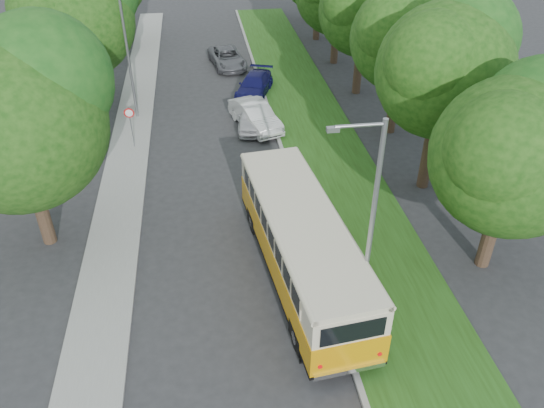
{
  "coord_description": "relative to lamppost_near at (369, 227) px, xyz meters",
  "views": [
    {
      "loc": [
        -0.59,
        -15.02,
        14.18
      ],
      "look_at": [
        2.01,
        3.28,
        1.5
      ],
      "focal_mm": 35.0,
      "sensor_mm": 36.0,
      "label": 1
    }
  ],
  "objects": [
    {
      "name": "grass_verge",
      "position": [
        1.74,
        7.5,
        -4.3
      ],
      "size": [
        4.5,
        70.0,
        0.13
      ],
      "primitive_type": "cube",
      "color": "#224412",
      "rests_on": "ground"
    },
    {
      "name": "car_silver",
      "position": [
        -1.85,
        16.33,
        -3.63
      ],
      "size": [
        2.23,
        4.51,
        1.48
      ],
      "primitive_type": "imported",
      "rotation": [
        0.0,
        0.0,
        -0.12
      ],
      "color": "silver",
      "rests_on": "ground"
    },
    {
      "name": "sidewalk",
      "position": [
        -9.01,
        7.5,
        -4.31
      ],
      "size": [
        2.2,
        70.0,
        0.12
      ],
      "primitive_type": "cube",
      "color": "gray",
      "rests_on": "ground"
    },
    {
      "name": "car_grey",
      "position": [
        -2.62,
        26.82,
        -3.7
      ],
      "size": [
        2.95,
        5.11,
        1.34
      ],
      "primitive_type": "imported",
      "rotation": [
        0.0,
        0.0,
        0.16
      ],
      "color": "slate",
      "rests_on": "ground"
    },
    {
      "name": "car_white",
      "position": [
        -1.71,
        16.16,
        -3.62
      ],
      "size": [
        3.04,
        4.84,
        1.51
      ],
      "primitive_type": "imported",
      "rotation": [
        0.0,
        0.0,
        0.34
      ],
      "color": "silver",
      "rests_on": "ground"
    },
    {
      "name": "lamppost_far",
      "position": [
        -8.91,
        18.5,
        -0.25
      ],
      "size": [
        1.71,
        0.16,
        7.5
      ],
      "color": "gray",
      "rests_on": "ground"
    },
    {
      "name": "curb",
      "position": [
        -0.61,
        7.5,
        -4.29
      ],
      "size": [
        0.2,
        70.0,
        0.15
      ],
      "primitive_type": "cube",
      "color": "gray",
      "rests_on": "ground"
    },
    {
      "name": "warning_sign",
      "position": [
        -8.71,
        14.48,
        -2.66
      ],
      "size": [
        0.56,
        0.1,
        2.5
      ],
      "color": "gray",
      "rests_on": "ground"
    },
    {
      "name": "car_blue",
      "position": [
        -1.21,
        21.09,
        -3.7
      ],
      "size": [
        3.35,
        4.98,
        1.34
      ],
      "primitive_type": "imported",
      "rotation": [
        0.0,
        0.0,
        -0.35
      ],
      "color": "#131355",
      "rests_on": "ground"
    },
    {
      "name": "treeline",
      "position": [
        -1.06,
        20.49,
        1.56
      ],
      "size": [
        24.27,
        41.91,
        9.46
      ],
      "color": "#332319",
      "rests_on": "ground"
    },
    {
      "name": "vintage_bus",
      "position": [
        -1.48,
        2.75,
        -2.84
      ],
      "size": [
        3.75,
        10.55,
        3.07
      ],
      "primitive_type": null,
      "rotation": [
        0.0,
        0.0,
        0.11
      ],
      "color": "orange",
      "rests_on": "ground"
    },
    {
      "name": "ground",
      "position": [
        -4.21,
        2.5,
        -4.37
      ],
      "size": [
        120.0,
        120.0,
        0.0
      ],
      "primitive_type": "plane",
      "color": "#2C2C2F",
      "rests_on": "ground"
    },
    {
      "name": "lamppost_near",
      "position": [
        0.0,
        0.0,
        0.0
      ],
      "size": [
        1.71,
        0.16,
        8.0
      ],
      "color": "gray",
      "rests_on": "ground"
    }
  ]
}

